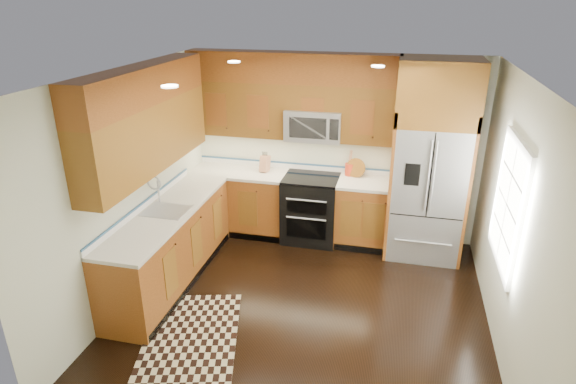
% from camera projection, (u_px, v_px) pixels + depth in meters
% --- Properties ---
extents(ground, '(4.00, 4.00, 0.00)m').
position_uv_depth(ground, '(304.00, 307.00, 5.46)').
color(ground, black).
rests_on(ground, ground).
extents(wall_back, '(4.00, 0.02, 2.60)m').
position_uv_depth(wall_back, '(334.00, 147.00, 6.76)').
color(wall_back, beige).
rests_on(wall_back, ground).
extents(wall_left, '(0.02, 4.00, 2.60)m').
position_uv_depth(wall_left, '(131.00, 186.00, 5.39)').
color(wall_left, beige).
rests_on(wall_left, ground).
extents(wall_right, '(0.02, 4.00, 2.60)m').
position_uv_depth(wall_right, '(513.00, 222.00, 4.53)').
color(wall_right, beige).
rests_on(wall_right, ground).
extents(window, '(0.04, 1.10, 1.30)m').
position_uv_depth(window, '(508.00, 204.00, 4.68)').
color(window, white).
rests_on(window, ground).
extents(base_cabinets, '(2.85, 3.00, 0.90)m').
position_uv_depth(base_cabinets, '(227.00, 226.00, 6.36)').
color(base_cabinets, '#914D1C').
rests_on(base_cabinets, ground).
extents(countertop, '(2.86, 3.01, 0.04)m').
position_uv_depth(countertop, '(238.00, 191.00, 6.25)').
color(countertop, silver).
rests_on(countertop, base_cabinets).
extents(upper_cabinets, '(2.85, 3.00, 1.15)m').
position_uv_depth(upper_cabinets, '(232.00, 106.00, 5.91)').
color(upper_cabinets, brown).
rests_on(upper_cabinets, ground).
extents(range, '(0.76, 0.67, 0.95)m').
position_uv_depth(range, '(311.00, 209.00, 6.83)').
color(range, black).
rests_on(range, ground).
extents(microwave, '(0.76, 0.40, 0.42)m').
position_uv_depth(microwave, '(314.00, 125.00, 6.50)').
color(microwave, '#B2B2B7').
rests_on(microwave, ground).
extents(refrigerator, '(0.98, 0.75, 2.60)m').
position_uv_depth(refrigerator, '(430.00, 162.00, 6.15)').
color(refrigerator, '#B2B2B7').
rests_on(refrigerator, ground).
extents(sink_faucet, '(0.54, 0.44, 0.37)m').
position_uv_depth(sink_faucet, '(164.00, 205.00, 5.65)').
color(sink_faucet, '#B2B2B7').
rests_on(sink_faucet, countertop).
extents(rug, '(1.31, 1.76, 0.01)m').
position_uv_depth(rug, '(190.00, 340.00, 4.93)').
color(rug, black).
rests_on(rug, ground).
extents(knife_block, '(0.13, 0.16, 0.29)m').
position_uv_depth(knife_block, '(265.00, 163.00, 6.85)').
color(knife_block, '#AF7555').
rests_on(knife_block, countertop).
extents(utensil_crock, '(0.16, 0.16, 0.36)m').
position_uv_depth(utensil_crock, '(350.00, 167.00, 6.71)').
color(utensil_crock, '#B62D16').
rests_on(utensil_crock, countertop).
extents(cutting_board, '(0.31, 0.31, 0.02)m').
position_uv_depth(cutting_board, '(355.00, 176.00, 6.69)').
color(cutting_board, brown).
rests_on(cutting_board, countertop).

